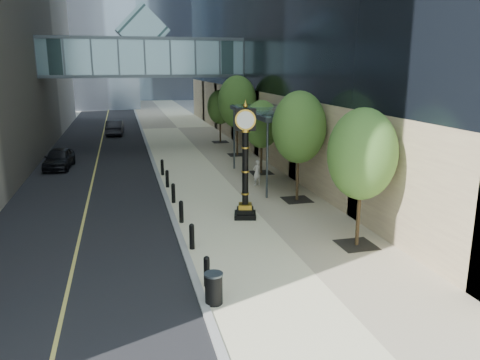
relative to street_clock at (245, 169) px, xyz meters
name	(u,v)px	position (x,y,z in m)	size (l,w,h in m)	color
ground	(298,292)	(-0.25, -7.39, -2.33)	(320.00, 320.00, 0.00)	gray
road	(104,131)	(-7.25, 32.61, -2.32)	(8.00, 180.00, 0.02)	black
sidewalk	(178,128)	(0.75, 32.61, -2.30)	(8.00, 180.00, 0.06)	beige
curb	(141,129)	(-3.25, 32.61, -2.30)	(0.25, 180.00, 0.07)	gray
skywalk	(143,55)	(-3.25, 20.61, 5.38)	(17.00, 4.20, 5.80)	#43696B
entrance_canopy	(270,112)	(3.23, 6.61, 1.86)	(3.00, 8.00, 4.38)	#383F44
bollard_row	(177,203)	(-2.95, 1.61, -1.82)	(0.20, 16.20, 0.90)	black
street_trees	(264,117)	(3.35, 8.18, 1.42)	(2.97, 28.45, 6.11)	black
street_clock	(245,169)	(0.00, 0.00, 0.00)	(1.19, 1.19, 5.24)	black
trash_bin	(214,289)	(-2.95, -7.55, -1.82)	(0.52, 0.52, 0.90)	black
pedestrian	(257,173)	(2.20, 5.63, -1.52)	(0.55, 0.36, 1.50)	beige
car_near	(59,158)	(-9.61, 13.55, -1.61)	(1.65, 4.10, 1.40)	black
car_far	(115,127)	(-6.00, 29.05, -1.57)	(1.57, 4.51, 1.49)	#222227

